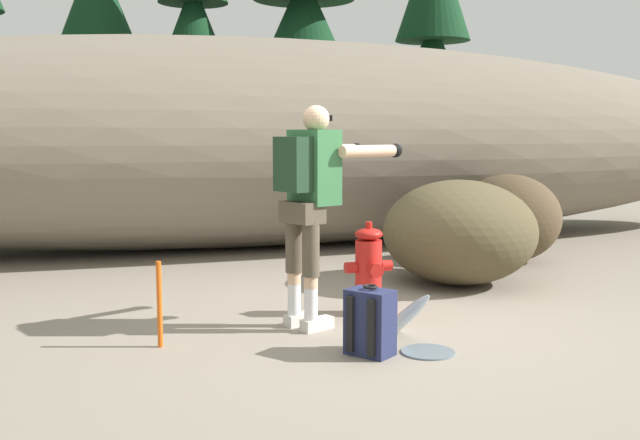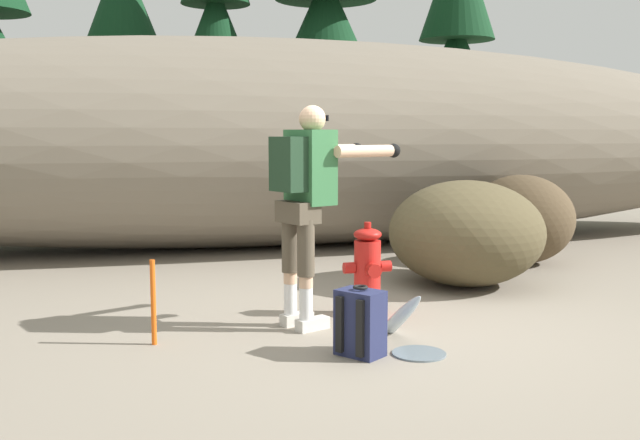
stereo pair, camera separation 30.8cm
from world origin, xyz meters
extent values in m
cube|color=gray|center=(0.00, 0.00, -0.02)|extent=(56.00, 56.00, 0.04)
ellipsoid|color=#756B5B|center=(0.00, 4.26, 1.34)|extent=(16.13, 3.20, 2.67)
cylinder|color=red|center=(0.03, 0.36, 0.02)|extent=(0.29, 0.29, 0.04)
cylinder|color=red|center=(0.03, 0.36, 0.32)|extent=(0.22, 0.22, 0.57)
ellipsoid|color=red|center=(0.03, 0.36, 0.66)|extent=(0.23, 0.23, 0.10)
cylinder|color=red|center=(0.03, 0.36, 0.73)|extent=(0.06, 0.06, 0.05)
cylinder|color=red|center=(-0.13, 0.36, 0.39)|extent=(0.09, 0.09, 0.09)
cylinder|color=red|center=(0.18, 0.36, 0.39)|extent=(0.09, 0.09, 0.09)
cylinder|color=red|center=(0.03, 0.21, 0.39)|extent=(0.11, 0.09, 0.11)
ellipsoid|color=silver|center=(0.03, -0.27, 0.09)|extent=(0.10, 1.01, 0.69)
cylinder|color=slate|center=(0.03, -0.75, 0.01)|extent=(0.36, 0.36, 0.01)
cube|color=beige|center=(-0.59, 0.20, 0.04)|extent=(0.28, 0.19, 0.09)
cylinder|color=white|center=(-0.65, 0.18, 0.21)|extent=(0.10, 0.10, 0.24)
cylinder|color=#DBAD89|center=(-0.65, 0.18, 0.37)|extent=(0.10, 0.10, 0.09)
cylinder|color=brown|center=(-0.65, 0.18, 0.63)|extent=(0.13, 0.13, 0.42)
cube|color=beige|center=(-0.51, 0.02, 0.04)|extent=(0.28, 0.19, 0.09)
cylinder|color=white|center=(-0.57, 0.00, 0.21)|extent=(0.10, 0.10, 0.24)
cylinder|color=#DBAD89|center=(-0.57, 0.00, 0.37)|extent=(0.10, 0.10, 0.09)
cylinder|color=brown|center=(-0.57, 0.00, 0.63)|extent=(0.13, 0.13, 0.42)
cube|color=brown|center=(-0.61, 0.09, 0.89)|extent=(0.31, 0.37, 0.16)
cube|color=#336B3D|center=(-0.50, 0.13, 1.21)|extent=(0.36, 0.43, 0.56)
cube|color=#1E3823|center=(-0.69, 0.06, 1.24)|extent=(0.26, 0.32, 0.40)
sphere|color=#DBAD89|center=(-0.48, 0.14, 1.57)|extent=(0.20, 0.20, 0.20)
cube|color=black|center=(-0.41, 0.18, 1.58)|extent=(0.08, 0.15, 0.04)
cylinder|color=#DBAD89|center=(-0.25, 0.48, 1.33)|extent=(0.57, 0.31, 0.09)
sphere|color=black|center=(0.00, 0.59, 1.33)|extent=(0.11, 0.11, 0.11)
cylinder|color=#DBAD89|center=(-0.08, 0.08, 1.33)|extent=(0.57, 0.31, 0.09)
sphere|color=black|center=(0.17, 0.18, 1.33)|extent=(0.11, 0.11, 0.11)
cube|color=#23284C|center=(-0.36, -0.67, 0.22)|extent=(0.34, 0.36, 0.44)
cube|color=#23284C|center=(-0.26, -0.59, 0.15)|extent=(0.17, 0.20, 0.20)
torus|color=black|center=(-0.36, -0.67, 0.46)|extent=(0.10, 0.10, 0.02)
cube|color=black|center=(-0.50, -0.67, 0.22)|extent=(0.05, 0.06, 0.37)
cube|color=black|center=(-0.40, -0.80, 0.22)|extent=(0.05, 0.06, 0.37)
ellipsoid|color=brown|center=(1.32, 1.25, 0.51)|extent=(2.02, 2.06, 1.02)
ellipsoid|color=#4F3F2A|center=(2.45, 2.19, 0.50)|extent=(1.59, 1.61, 1.00)
cylinder|color=#47331E|center=(-1.88, 9.59, 0.54)|extent=(0.28, 0.28, 1.07)
cone|color=#0F3319|center=(-1.88, 9.59, 2.24)|extent=(2.33, 2.33, 2.33)
cone|color=#0F3319|center=(-1.88, 9.59, 3.99)|extent=(1.52, 1.52, 1.94)
cylinder|color=#47331E|center=(-0.22, 8.59, 0.88)|extent=(0.23, 0.23, 1.76)
cone|color=#0F3319|center=(-0.22, 8.59, 2.99)|extent=(1.95, 1.95, 2.47)
cylinder|color=#47331E|center=(1.86, 8.56, 0.63)|extent=(0.36, 0.36, 1.27)
cone|color=#0F3319|center=(1.86, 8.56, 2.89)|extent=(2.98, 2.98, 3.26)
cylinder|color=#47331E|center=(4.71, 8.86, 0.51)|extent=(0.28, 0.28, 1.03)
cone|color=#0F3319|center=(4.71, 8.86, 2.42)|extent=(2.37, 2.37, 2.79)
cylinder|color=#E55914|center=(-1.68, -0.07, 0.30)|extent=(0.04, 0.04, 0.60)
camera|label=1|loc=(-2.09, -5.08, 1.47)|focal=40.97mm
camera|label=2|loc=(-1.80, -5.16, 1.47)|focal=40.97mm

